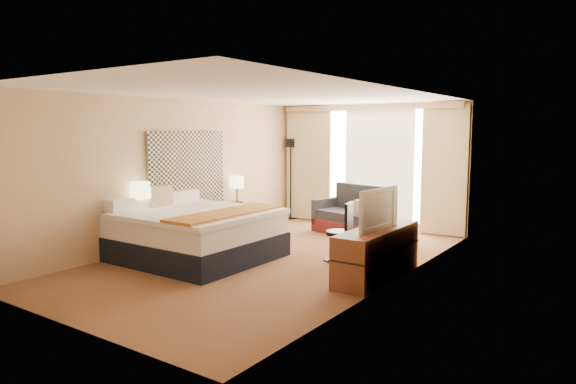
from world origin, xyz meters
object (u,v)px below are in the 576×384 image
Objects in this scene: nightstand_right at (240,218)px; floor_lamp at (291,162)px; media_dresser at (377,253)px; lamp_left at (140,191)px; television at (373,208)px; nightstand_left at (142,239)px; lamp_right at (237,183)px; desk_chair at (342,235)px; loveseat at (355,218)px; bed at (194,233)px.

nightstand_right is 2.12m from floor_lamp.
lamp_left is at bearing -164.84° from media_dresser.
television reaches higher than media_dresser.
lamp_left is 0.67× the size of television.
television reaches higher than nightstand_left.
desk_chair is at bearing -17.01° from lamp_right.
lamp_left is (-0.01, -4.31, -0.25)m from floor_lamp.
nightstand_right is 3.97m from media_dresser.
nightstand_left is 1.00× the size of nightstand_right.
lamp_right reaches higher than desk_chair.
floor_lamp reaches higher than lamp_right.
lamp_left is (-3.74, -1.01, 0.71)m from media_dresser.
floor_lamp is at bearing 138.50° from media_dresser.
lamp_right is at bearing -135.99° from nightstand_right.
nightstand_left is 0.96× the size of lamp_right.
nightstand_left is 0.79m from lamp_left.
nightstand_left is 0.33× the size of loveseat.
bed is 2.46× the size of desk_chair.
bed is 2.35m from desk_chair.
media_dresser is 1.00m from desk_chair.
bed is at bearing -167.33° from media_dresser.
nightstand_right is at bearing 158.60° from media_dresser.
media_dresser is 2.96m from bed.
lamp_right is (-0.01, -1.89, -0.31)m from floor_lamp.
nightstand_right is 0.31× the size of media_dresser.
lamp_right is at bearing 112.48° from bed.
nightstand_left is at bearing 108.81° from television.
desk_chair is (0.83, -2.05, 0.10)m from loveseat.
desk_chair reaches higher than nightstand_left.
lamp_left reaches higher than lamp_right.
nightstand_right is 0.59× the size of desk_chair.
loveseat is at bearing 69.43° from bed.
desk_chair is 3.33m from lamp_left.
bed is 3.44m from loveseat.
television is (3.69, -1.48, -0.01)m from lamp_right.
loveseat reaches higher than desk_chair.
nightstand_left is at bearing -90.00° from nightstand_right.
desk_chair is (2.88, -2.78, -0.89)m from floor_lamp.
lamp_left is at bearing -105.58° from loveseat.
nightstand_right is at bearing 44.01° from lamp_right.
floor_lamp is 5.00m from television.
bed is 4.14m from floor_lamp.
bed is at bearing 26.34° from nightstand_left.
lamp_left is (-2.05, -3.58, 0.74)m from loveseat.
lamp_left is at bearing 108.12° from television.
lamp_right is (-0.04, -0.04, 0.72)m from nightstand_right.
television reaches higher than desk_chair.
lamp_left reaches higher than desk_chair.
nightstand_left is 2.50m from nightstand_right.
floor_lamp reaches higher than media_dresser.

